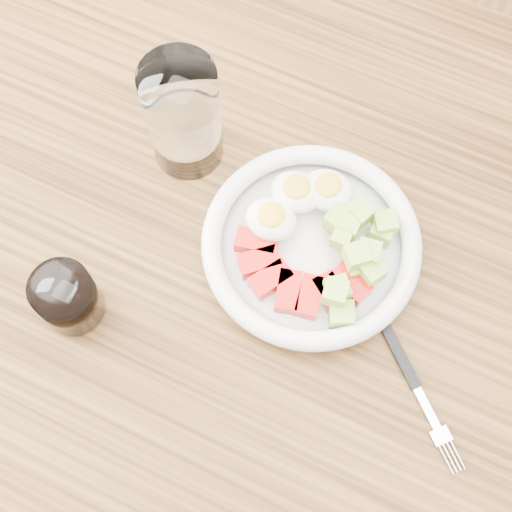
# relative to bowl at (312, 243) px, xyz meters

# --- Properties ---
(ground) EXTENTS (4.00, 4.00, 0.00)m
(ground) POSITION_rel_bowl_xyz_m (-0.04, -0.05, -0.79)
(ground) COLOR brown
(ground) RESTS_ON ground
(dining_table) EXTENTS (1.50, 0.90, 0.77)m
(dining_table) POSITION_rel_bowl_xyz_m (-0.04, -0.05, -0.12)
(dining_table) COLOR brown
(dining_table) RESTS_ON ground
(bowl) EXTENTS (0.24, 0.24, 0.06)m
(bowl) POSITION_rel_bowl_xyz_m (0.00, 0.00, 0.00)
(bowl) COLOR white
(bowl) RESTS_ON dining_table
(fork) EXTENTS (0.14, 0.12, 0.01)m
(fork) POSITION_rel_bowl_xyz_m (0.15, -0.08, -0.02)
(fork) COLOR black
(fork) RESTS_ON dining_table
(water_glass) EXTENTS (0.08, 0.08, 0.14)m
(water_glass) POSITION_rel_bowl_xyz_m (-0.18, 0.05, 0.05)
(water_glass) COLOR white
(water_glass) RESTS_ON dining_table
(coffee_glass) EXTENTS (0.06, 0.06, 0.07)m
(coffee_glass) POSITION_rel_bowl_xyz_m (-0.20, -0.17, 0.01)
(coffee_glass) COLOR white
(coffee_glass) RESTS_ON dining_table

